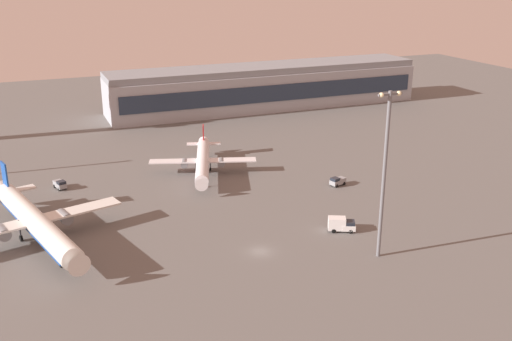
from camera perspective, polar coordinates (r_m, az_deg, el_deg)
name	(u,v)px	position (r m, az deg, el deg)	size (l,w,h in m)	color
ground_plane	(260,252)	(115.24, 0.41, -7.86)	(416.00, 416.00, 0.00)	#605E5B
terminal_building	(265,87)	(230.52, 0.91, 8.13)	(121.61, 22.40, 16.40)	#9EA3AD
airplane_terminal_side	(35,221)	(125.26, -20.66, -4.62)	(35.62, 45.38, 11.83)	silver
airplane_near_gate	(203,161)	(156.62, -5.18, 0.95)	(27.99, 35.59, 9.38)	white
catering_truck	(341,224)	(124.19, 8.24, -5.17)	(6.11, 4.59, 3.05)	white
cargo_loader	(338,181)	(149.48, 7.91, -1.03)	(4.53, 3.07, 2.25)	gray
maintenance_van	(60,184)	(153.94, -18.46, -1.26)	(3.17, 4.55, 2.25)	gray
apron_light_central	(385,167)	(109.09, 12.36, 0.29)	(4.80, 0.90, 31.96)	slate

